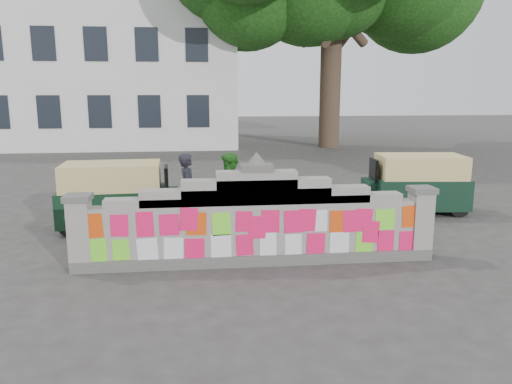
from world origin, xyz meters
TOP-DOWN VIEW (x-y plane):
  - ground at (0.00, 0.00)m, footprint 100.00×100.00m
  - parapet_wall at (-0.00, -0.01)m, footprint 6.48×0.44m
  - building at (-7.00, 21.98)m, footprint 16.00×10.00m
  - cyclist_bike at (-1.23, 1.79)m, footprint 1.75×0.71m
  - cyclist_rider at (-1.23, 1.79)m, footprint 0.40×0.58m
  - pedestrian at (-0.31, 2.36)m, footprint 1.01×1.05m
  - rickshaw_left at (-2.84, 2.68)m, footprint 2.69×1.34m
  - rickshaw_right at (4.45, 3.35)m, footprint 2.69×1.45m

SIDE VIEW (x-z plane):
  - ground at x=0.00m, z-range 0.00..0.00m
  - cyclist_bike at x=-1.23m, z-range 0.00..0.90m
  - parapet_wall at x=0.00m, z-range -0.26..1.75m
  - rickshaw_right at x=4.45m, z-range 0.03..1.48m
  - rickshaw_left at x=-2.84m, z-range 0.03..1.50m
  - cyclist_rider at x=-1.23m, z-range 0.00..1.53m
  - pedestrian at x=-0.31m, z-range 0.00..1.70m
  - building at x=-7.00m, z-range -0.44..8.46m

